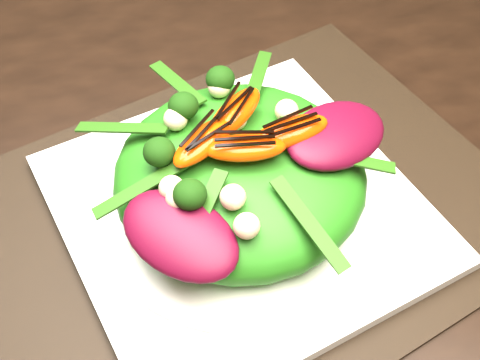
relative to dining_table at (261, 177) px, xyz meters
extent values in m
cube|color=black|center=(0.00, 0.00, 0.00)|extent=(1.60, 0.90, 0.75)
cube|color=black|center=(-0.03, -0.05, 0.02)|extent=(0.54, 0.48, 0.00)
cube|color=silver|center=(-0.03, -0.05, 0.03)|extent=(0.35, 0.35, 0.01)
cylinder|color=white|center=(-0.03, -0.05, 0.04)|extent=(0.30, 0.30, 0.02)
ellipsoid|color=#277014|center=(-0.03, -0.05, 0.07)|extent=(0.24, 0.24, 0.07)
ellipsoid|color=#460718|center=(0.04, -0.06, 0.11)|extent=(0.11, 0.09, 0.02)
ellipsoid|color=#FD3904|center=(-0.05, -0.02, 0.11)|extent=(0.06, 0.05, 0.02)
sphere|color=black|center=(-0.09, -0.04, 0.12)|extent=(0.04, 0.04, 0.03)
sphere|color=#C9B58E|center=(-0.01, -0.09, 0.11)|extent=(0.02, 0.02, 0.02)
cube|color=black|center=(-0.05, -0.02, 0.12)|extent=(0.04, 0.03, 0.00)
camera|label=1|loc=(-0.10, -0.37, 0.45)|focal=48.00mm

